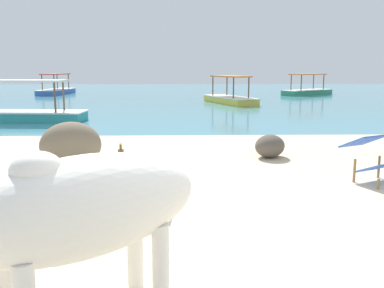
{
  "coord_description": "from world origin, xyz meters",
  "views": [
    {
      "loc": [
        -0.5,
        -3.2,
        1.68
      ],
      "look_at": [
        -0.33,
        3.0,
        0.55
      ],
      "focal_mm": 39.4,
      "sensor_mm": 36.0,
      "label": 1
    }
  ],
  "objects_px": {
    "boat_green": "(307,90)",
    "boat_yellow": "(230,98)",
    "low_bench_table": "(132,174)",
    "bottle": "(121,158)",
    "boat_teal": "(26,112)",
    "deck_chair_near": "(371,155)",
    "cow": "(77,210)",
    "boat_blue": "(56,90)"
  },
  "relations": [
    {
      "from": "boat_green",
      "to": "boat_yellow",
      "type": "bearing_deg",
      "value": 13.17
    },
    {
      "from": "low_bench_table",
      "to": "bottle",
      "type": "xyz_separation_m",
      "value": [
        -0.13,
        -0.0,
        0.2
      ]
    },
    {
      "from": "low_bench_table",
      "to": "boat_yellow",
      "type": "height_order",
      "value": "boat_yellow"
    },
    {
      "from": "boat_yellow",
      "to": "boat_teal",
      "type": "xyz_separation_m",
      "value": [
        -7.17,
        -6.53,
        0.0
      ]
    },
    {
      "from": "deck_chair_near",
      "to": "boat_green",
      "type": "distance_m",
      "value": 20.76
    },
    {
      "from": "cow",
      "to": "boat_yellow",
      "type": "distance_m",
      "value": 17.58
    },
    {
      "from": "deck_chair_near",
      "to": "boat_teal",
      "type": "xyz_separation_m",
      "value": [
        -7.62,
        7.38,
        -0.13
      ]
    },
    {
      "from": "deck_chair_near",
      "to": "boat_teal",
      "type": "bearing_deg",
      "value": -160.4
    },
    {
      "from": "cow",
      "to": "boat_green",
      "type": "distance_m",
      "value": 25.03
    },
    {
      "from": "cow",
      "to": "boat_teal",
      "type": "height_order",
      "value": "boat_teal"
    },
    {
      "from": "deck_chair_near",
      "to": "boat_green",
      "type": "relative_size",
      "value": 0.25
    },
    {
      "from": "cow",
      "to": "low_bench_table",
      "type": "height_order",
      "value": "cow"
    },
    {
      "from": "boat_green",
      "to": "boat_teal",
      "type": "xyz_separation_m",
      "value": [
        -12.7,
        -12.75,
        0.0
      ]
    },
    {
      "from": "boat_yellow",
      "to": "low_bench_table",
      "type": "bearing_deg",
      "value": 148.41
    },
    {
      "from": "low_bench_table",
      "to": "deck_chair_near",
      "type": "bearing_deg",
      "value": 21.6
    },
    {
      "from": "boat_teal",
      "to": "boat_blue",
      "type": "xyz_separation_m",
      "value": [
        -3.04,
        13.75,
        0.0
      ]
    },
    {
      "from": "cow",
      "to": "boat_blue",
      "type": "bearing_deg",
      "value": -110.85
    },
    {
      "from": "cow",
      "to": "boat_yellow",
      "type": "bearing_deg",
      "value": -136.99
    },
    {
      "from": "bottle",
      "to": "boat_teal",
      "type": "bearing_deg",
      "value": 116.18
    },
    {
      "from": "low_bench_table",
      "to": "boat_teal",
      "type": "relative_size",
      "value": 0.21
    },
    {
      "from": "boat_teal",
      "to": "cow",
      "type": "bearing_deg",
      "value": -64.95
    },
    {
      "from": "bottle",
      "to": "deck_chair_near",
      "type": "bearing_deg",
      "value": 16.72
    },
    {
      "from": "cow",
      "to": "boat_blue",
      "type": "xyz_separation_m",
      "value": [
        -7.24,
        24.55,
        -0.52
      ]
    },
    {
      "from": "deck_chair_near",
      "to": "boat_green",
      "type": "xyz_separation_m",
      "value": [
        5.08,
        20.13,
        -0.13
      ]
    },
    {
      "from": "deck_chair_near",
      "to": "boat_yellow",
      "type": "relative_size",
      "value": 0.24
    },
    {
      "from": "deck_chair_near",
      "to": "boat_blue",
      "type": "relative_size",
      "value": 0.24
    },
    {
      "from": "cow",
      "to": "deck_chair_near",
      "type": "bearing_deg",
      "value": -172.31
    },
    {
      "from": "low_bench_table",
      "to": "boat_yellow",
      "type": "xyz_separation_m",
      "value": [
        2.9,
        14.95,
        -0.14
      ]
    },
    {
      "from": "bottle",
      "to": "boat_yellow",
      "type": "relative_size",
      "value": 0.08
    },
    {
      "from": "low_bench_table",
      "to": "deck_chair_near",
      "type": "xyz_separation_m",
      "value": [
        3.34,
        1.04,
        -0.01
      ]
    },
    {
      "from": "cow",
      "to": "bottle",
      "type": "bearing_deg",
      "value": -125.82
    },
    {
      "from": "boat_green",
      "to": "boat_blue",
      "type": "height_order",
      "value": "same"
    },
    {
      "from": "boat_yellow",
      "to": "boat_teal",
      "type": "relative_size",
      "value": 1.03
    },
    {
      "from": "low_bench_table",
      "to": "cow",
      "type": "bearing_deg",
      "value": -87.33
    },
    {
      "from": "cow",
      "to": "boat_green",
      "type": "height_order",
      "value": "boat_green"
    },
    {
      "from": "cow",
      "to": "low_bench_table",
      "type": "bearing_deg",
      "value": -128.9
    },
    {
      "from": "boat_green",
      "to": "boat_blue",
      "type": "bearing_deg",
      "value": -38.83
    },
    {
      "from": "deck_chair_near",
      "to": "boat_blue",
      "type": "xyz_separation_m",
      "value": [
        -10.65,
        21.14,
        -0.13
      ]
    },
    {
      "from": "bottle",
      "to": "boat_blue",
      "type": "height_order",
      "value": "boat_blue"
    },
    {
      "from": "boat_teal",
      "to": "deck_chair_near",
      "type": "bearing_deg",
      "value": -40.34
    },
    {
      "from": "cow",
      "to": "boat_yellow",
      "type": "relative_size",
      "value": 0.49
    },
    {
      "from": "boat_yellow",
      "to": "boat_green",
      "type": "height_order",
      "value": "same"
    }
  ]
}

